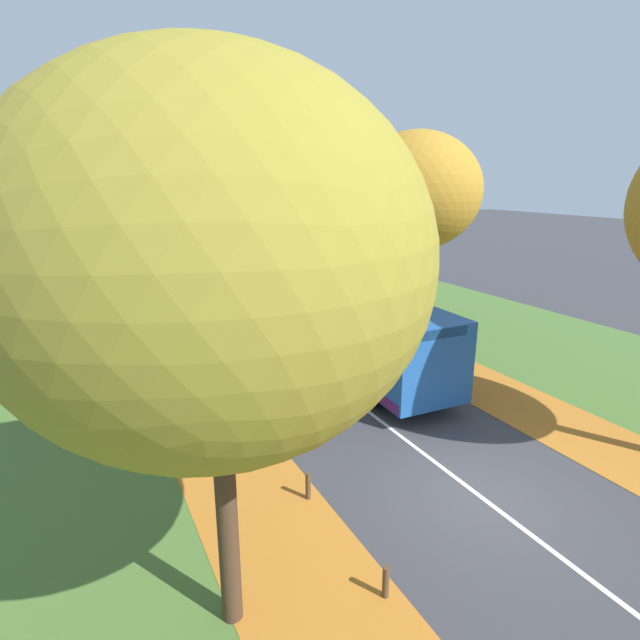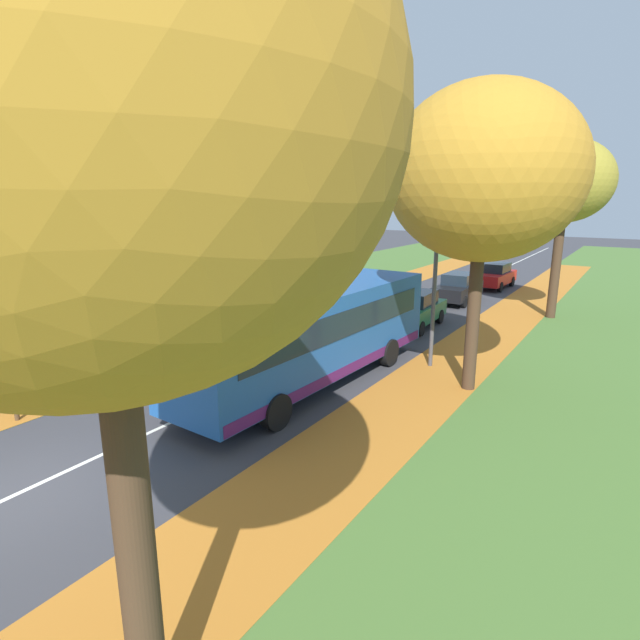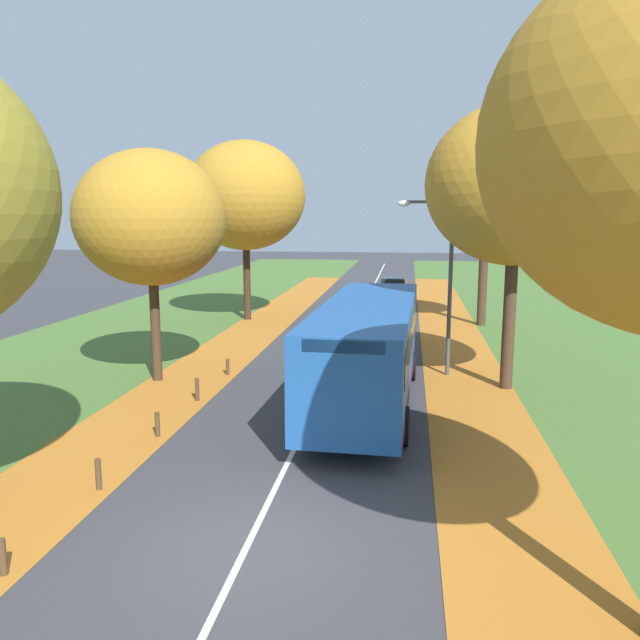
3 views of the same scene
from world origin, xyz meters
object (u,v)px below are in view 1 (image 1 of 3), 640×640
(tree_left_mid, at_px, (101,189))
(bollard_third, at_px, (260,427))
(bus, at_px, (353,324))
(streetlamp_right, at_px, (355,253))
(car_black_following, at_px, (229,278))
(tree_left_near, at_px, (136,229))
(bollard_fifth, at_px, (205,359))
(tree_right_near, at_px, (416,192))
(tree_left_nearest, at_px, (212,262))
(bollard_second, at_px, (308,486))
(bollard_nearest, at_px, (386,582))
(car_green_lead, at_px, (269,300))
(car_red_third_in_line, at_px, (213,264))
(bollard_fourth, at_px, (227,387))
(tree_right_mid, at_px, (308,186))

(tree_left_mid, relative_size, bollard_third, 14.28)
(bus, bearing_deg, bollard_third, -144.64)
(streetlamp_right, bearing_deg, car_black_following, 102.23)
(tree_left_near, relative_size, car_black_following, 1.79)
(bus, bearing_deg, bollard_fifth, 152.80)
(tree_right_near, bearing_deg, tree_left_nearest, -136.60)
(tree_left_nearest, bearing_deg, bollard_fifth, 77.93)
(bus, bearing_deg, tree_right_near, 27.35)
(bollard_second, xyz_separation_m, bollard_fifth, (-0.00, 9.17, -0.05))
(bus, bearing_deg, car_black_following, 91.00)
(bollard_nearest, bearing_deg, tree_left_mid, 95.45)
(streetlamp_right, bearing_deg, car_green_lead, 115.69)
(tree_left_near, relative_size, tree_right_near, 0.85)
(car_black_following, relative_size, car_red_third_in_line, 0.99)
(bollard_fourth, distance_m, car_black_following, 16.17)
(bollard_fourth, relative_size, car_red_third_in_line, 0.16)
(tree_left_near, relative_size, bollard_fourth, 10.88)
(tree_left_nearest, xyz_separation_m, streetlamp_right, (9.63, 12.47, -2.14))
(bollard_third, relative_size, bollard_fifth, 1.14)
(tree_left_mid, bearing_deg, bollard_fifth, -78.83)
(tree_left_nearest, distance_m, bollard_nearest, 6.14)
(bus, xyz_separation_m, car_red_third_in_line, (0.25, 20.77, -0.89))
(car_green_lead, xyz_separation_m, car_red_third_in_line, (0.36, 12.37, 0.00))
(tree_right_mid, xyz_separation_m, car_black_following, (-5.05, 1.14, -5.63))
(tree_left_near, relative_size, bollard_third, 11.76)
(tree_right_near, bearing_deg, tree_left_near, -176.78)
(bollard_nearest, xyz_separation_m, streetlamp_right, (7.17, 13.26, 3.43))
(bollard_second, bearing_deg, tree_left_mid, 96.22)
(car_green_lead, bearing_deg, bollard_third, -112.26)
(bollard_nearest, xyz_separation_m, bollard_third, (-0.03, 6.11, 0.02))
(bollard_nearest, distance_m, bollard_third, 6.11)
(bollard_second, xyz_separation_m, bus, (4.99, 6.61, 1.38))
(tree_right_near, bearing_deg, tree_right_mid, 87.55)
(bollard_fourth, xyz_separation_m, bus, (5.02, 0.49, 1.35))
(bollard_nearest, relative_size, bollard_second, 0.92)
(bollard_nearest, bearing_deg, car_green_lead, 74.94)
(car_red_third_in_line, bearing_deg, bollard_fourth, -103.94)
(tree_right_near, bearing_deg, bollard_third, -148.17)
(bollard_fifth, relative_size, bus, 0.05)
(tree_left_nearest, xyz_separation_m, car_green_lead, (7.32, 17.27, -5.06))
(car_black_following, bearing_deg, bollard_fifth, -110.88)
(tree_left_mid, height_order, car_green_lead, tree_left_mid)
(tree_left_mid, height_order, streetlamp_right, tree_left_mid)
(streetlamp_right, distance_m, car_red_third_in_line, 17.52)
(bollard_nearest, relative_size, bus, 0.06)
(tree_left_near, bearing_deg, bollard_fifth, 24.77)
(tree_left_near, height_order, bollard_fifth, tree_left_near)
(tree_left_nearest, distance_m, streetlamp_right, 15.90)
(tree_left_mid, height_order, car_black_following, tree_left_mid)
(bollard_fourth, xyz_separation_m, car_black_following, (4.76, 15.45, 0.46))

